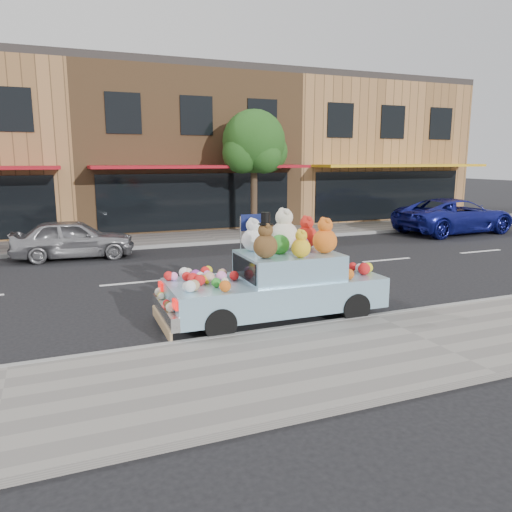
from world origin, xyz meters
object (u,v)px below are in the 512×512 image
car_silver (73,239)px  car_blue (455,216)px  art_car (276,280)px  street_tree (254,147)px

car_silver → car_blue: bearing=-86.3°
car_blue → art_car: art_car is taller
street_tree → car_silver: (-7.35, -2.45, -3.04)m
street_tree → art_car: size_ratio=1.16×
art_car → street_tree: bearing=71.4°
street_tree → car_silver: size_ratio=1.36×
street_tree → car_silver: bearing=-161.6°
car_blue → art_car: size_ratio=1.21×
car_silver → car_blue: (15.74, -0.26, 0.11)m
car_silver → art_car: bearing=-152.1°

